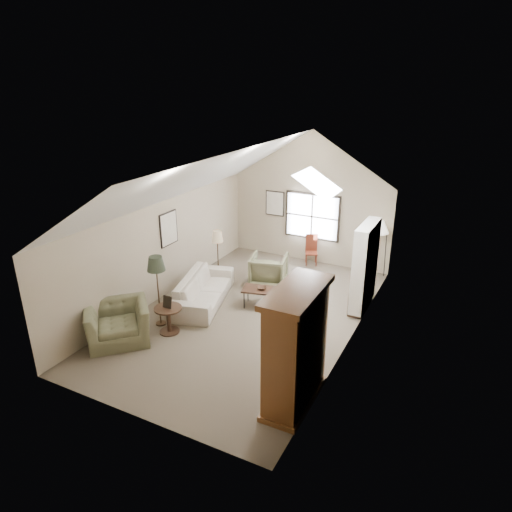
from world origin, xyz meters
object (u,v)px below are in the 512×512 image
at_px(armchair_near, 118,323).
at_px(armchair_far, 269,270).
at_px(side_table, 169,320).
at_px(coffee_table, 262,298).
at_px(armoire, 296,348).
at_px(side_chair, 311,250).
at_px(sofa, 204,289).

distance_m(armchair_near, armchair_far, 4.38).
bearing_deg(side_table, coffee_table, 57.17).
height_order(armoire, armchair_near, armoire).
bearing_deg(coffee_table, side_chair, 87.65).
distance_m(armchair_far, side_chair, 2.02).
relative_size(armoire, side_table, 3.54).
distance_m(sofa, side_chair, 3.93).
distance_m(sofa, coffee_table, 1.49).
bearing_deg(side_chair, armchair_far, -128.26).
bearing_deg(armchair_far, side_table, 59.31).
distance_m(armchair_near, side_chair, 6.38).
height_order(coffee_table, side_table, side_table).
distance_m(coffee_table, side_chair, 3.17).
relative_size(armoire, armchair_far, 2.27).
height_order(sofa, armchair_far, armchair_far).
bearing_deg(armchair_near, sofa, 29.11).
height_order(sofa, armchair_near, armchair_near).
bearing_deg(armchair_near, side_table, -0.08).
bearing_deg(coffee_table, armoire, -54.59).
xyz_separation_m(coffee_table, side_table, (-1.32, -2.05, 0.07)).
distance_m(side_table, side_chair, 5.41).
bearing_deg(sofa, side_table, 167.65).
height_order(armoire, armchair_far, armoire).
xyz_separation_m(armchair_far, side_chair, (0.52, 1.95, 0.02)).
bearing_deg(armoire, armchair_far, 120.84).
relative_size(armchair_far, side_table, 1.56).
bearing_deg(side_chair, sofa, -136.56).
distance_m(sofa, armchair_far, 1.95).
xyz_separation_m(sofa, armchair_near, (-0.67, -2.37, 0.06)).
bearing_deg(sofa, armchair_far, -47.74).
distance_m(armchair_far, coffee_table, 1.29).
bearing_deg(armchair_far, side_chair, -119.73).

